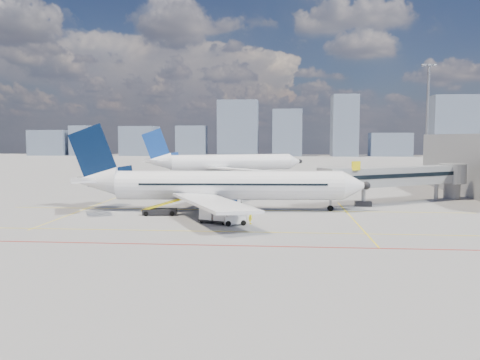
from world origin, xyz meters
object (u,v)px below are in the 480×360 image
object	(u,v)px
main_aircraft	(217,186)
second_aircraft	(225,163)
belt_loader	(161,210)
ramp_worker	(251,215)
cargo_dolly	(215,214)
baggage_tug	(233,218)

from	to	relation	value
main_aircraft	second_aircraft	bearing A→B (deg)	92.06
second_aircraft	belt_loader	bearing A→B (deg)	-112.61
second_aircraft	main_aircraft	bearing A→B (deg)	-106.14
belt_loader	ramp_worker	distance (m)	12.26
cargo_dolly	ramp_worker	distance (m)	3.90
main_aircraft	belt_loader	size ratio (longest dim) A/B	6.49
main_aircraft	cargo_dolly	size ratio (longest dim) A/B	9.96
belt_loader	ramp_worker	xyz separation A→B (m)	(11.19, -4.99, 0.32)
second_aircraft	belt_loader	size ratio (longest dim) A/B	6.55
main_aircraft	second_aircraft	size ratio (longest dim) A/B	0.99
baggage_tug	cargo_dolly	size ratio (longest dim) A/B	0.67
main_aircraft	baggage_tug	bearing A→B (deg)	-75.71
main_aircraft	ramp_worker	distance (m)	10.46
cargo_dolly	ramp_worker	xyz separation A→B (m)	(3.90, -0.22, -0.13)
baggage_tug	cargo_dolly	world-z (taller)	cargo_dolly
ramp_worker	baggage_tug	bearing A→B (deg)	111.63
second_aircraft	belt_loader	distance (m)	58.94
baggage_tug	cargo_dolly	bearing A→B (deg)	136.24
cargo_dolly	baggage_tug	bearing A→B (deg)	-2.54
main_aircraft	belt_loader	xyz separation A→B (m)	(-6.29, -3.96, -2.60)
baggage_tug	cargo_dolly	distance (m)	2.28
baggage_tug	belt_loader	xyz separation A→B (m)	(-9.37, 5.68, -0.15)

